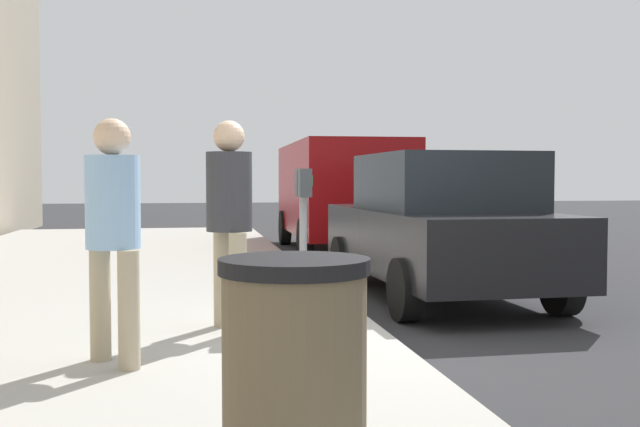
{
  "coord_description": "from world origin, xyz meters",
  "views": [
    {
      "loc": [
        -6.32,
        1.68,
        1.46
      ],
      "look_at": [
        1.04,
        0.37,
        1.12
      ],
      "focal_mm": 41.56,
      "sensor_mm": 36.0,
      "label": 1
    }
  ],
  "objects_px": {
    "pedestrian_bystander": "(113,221)",
    "parked_van_far": "(340,189)",
    "trash_bin": "(295,387)",
    "parked_sedan_near": "(439,226)",
    "pedestrian_at_meter": "(229,206)",
    "parking_meter": "(303,211)"
  },
  "relations": [
    {
      "from": "pedestrian_bystander",
      "to": "parking_meter",
      "type": "bearing_deg",
      "value": 5.82
    },
    {
      "from": "parking_meter",
      "to": "parked_van_far",
      "type": "bearing_deg",
      "value": -14.04
    },
    {
      "from": "pedestrian_bystander",
      "to": "parked_sedan_near",
      "type": "height_order",
      "value": "pedestrian_bystander"
    },
    {
      "from": "parked_van_far",
      "to": "pedestrian_at_meter",
      "type": "bearing_deg",
      "value": 162.05
    },
    {
      "from": "pedestrian_bystander",
      "to": "parked_van_far",
      "type": "bearing_deg",
      "value": 32.71
    },
    {
      "from": "parked_sedan_near",
      "to": "trash_bin",
      "type": "relative_size",
      "value": 4.39
    },
    {
      "from": "parking_meter",
      "to": "pedestrian_bystander",
      "type": "relative_size",
      "value": 0.81
    },
    {
      "from": "pedestrian_bystander",
      "to": "parked_van_far",
      "type": "relative_size",
      "value": 0.33
    },
    {
      "from": "parking_meter",
      "to": "parked_van_far",
      "type": "distance_m",
      "value": 8.15
    },
    {
      "from": "pedestrian_bystander",
      "to": "parked_sedan_near",
      "type": "distance_m",
      "value": 4.86
    },
    {
      "from": "parked_van_far",
      "to": "trash_bin",
      "type": "relative_size",
      "value": 5.19
    },
    {
      "from": "pedestrian_at_meter",
      "to": "parked_sedan_near",
      "type": "xyz_separation_m",
      "value": [
        2.24,
        -2.68,
        -0.34
      ]
    },
    {
      "from": "pedestrian_bystander",
      "to": "trash_bin",
      "type": "distance_m",
      "value": 2.76
    },
    {
      "from": "pedestrian_bystander",
      "to": "trash_bin",
      "type": "height_order",
      "value": "pedestrian_bystander"
    },
    {
      "from": "parked_van_far",
      "to": "pedestrian_bystander",
      "type": "bearing_deg",
      "value": 159.18
    },
    {
      "from": "parked_van_far",
      "to": "parking_meter",
      "type": "bearing_deg",
      "value": 165.96
    },
    {
      "from": "parking_meter",
      "to": "pedestrian_at_meter",
      "type": "bearing_deg",
      "value": 117.57
    },
    {
      "from": "parking_meter",
      "to": "parked_sedan_near",
      "type": "height_order",
      "value": "parked_sedan_near"
    },
    {
      "from": "pedestrian_bystander",
      "to": "parked_van_far",
      "type": "height_order",
      "value": "parked_van_far"
    },
    {
      "from": "parked_van_far",
      "to": "trash_bin",
      "type": "xyz_separation_m",
      "value": [
        -11.89,
        2.63,
        -0.6
      ]
    },
    {
      "from": "parked_sedan_near",
      "to": "parking_meter",
      "type": "bearing_deg",
      "value": 133.42
    },
    {
      "from": "pedestrian_at_meter",
      "to": "trash_bin",
      "type": "distance_m",
      "value": 3.66
    }
  ]
}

